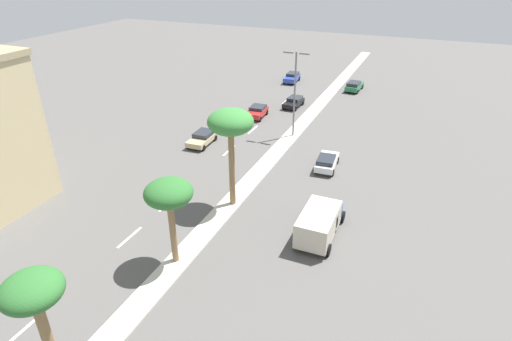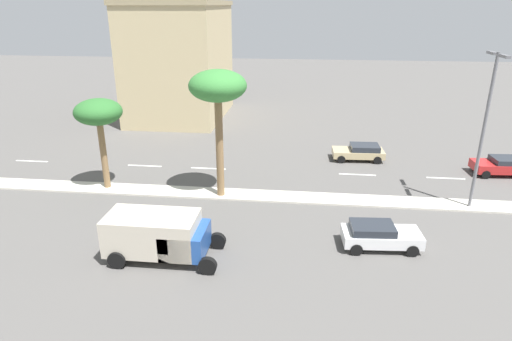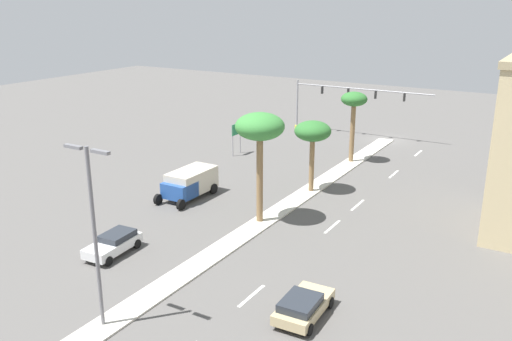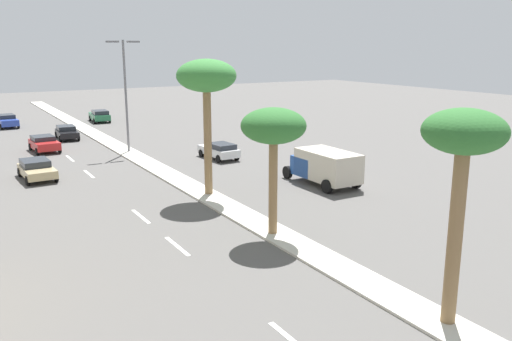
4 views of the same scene
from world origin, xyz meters
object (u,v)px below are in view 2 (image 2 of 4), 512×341
Objects in this scene: palm_tree_outboard at (98,114)px; sedan_red_leading at (501,165)px; commercial_building at (180,61)px; street_lamp_front at (485,120)px; box_truck at (161,235)px; sedan_white_outboard at (379,235)px; palm_tree_leading at (218,89)px; sedan_tan_right at (360,152)px.

sedan_red_leading is (-6.03, 28.72, -4.64)m from palm_tree_outboard.
commercial_building reaches higher than street_lamp_front.
sedan_red_leading is 26.30m from box_truck.
street_lamp_front reaches higher than sedan_white_outboard.
commercial_building is 31.26m from box_truck.
street_lamp_front reaches higher than palm_tree_leading.
sedan_white_outboard is 14.32m from sedan_tan_right.
street_lamp_front is at bearing -33.80° from sedan_red_leading.
palm_tree_outboard is at bearing -78.14° from sedan_red_leading.
street_lamp_front is at bearing 89.21° from palm_tree_outboard.
sedan_tan_right is (-8.27, 18.38, -4.67)m from palm_tree_outboard.
commercial_building is at bearing -166.51° from box_truck.
commercial_building is at bearing -118.11° from sedan_red_leading.
street_lamp_front is at bearing 90.26° from palm_tree_leading.
palm_tree_outboard is 0.65× the size of street_lamp_front.
palm_tree_leading is 10.06m from box_truck.
box_truck reaches higher than sedan_white_outboard.
palm_tree_leading is at bearing -49.40° from sedan_tan_right.
commercial_building is 23.73m from palm_tree_leading.
palm_tree_outboard reaches higher than box_truck.
commercial_building is at bearing -178.73° from palm_tree_outboard.
palm_tree_leading is (0.41, 8.25, 1.89)m from palm_tree_outboard.
commercial_building is 2.25× the size of palm_tree_outboard.
palm_tree_outboard is 24.47m from street_lamp_front.
palm_tree_leading is 2.13× the size of sedan_red_leading.
palm_tree_outboard is at bearing -90.79° from street_lamp_front.
sedan_tan_right is at bearing 114.23° from palm_tree_outboard.
commercial_building is 33.58m from sedan_red_leading.
street_lamp_front is 19.98m from box_truck.
palm_tree_outboard is 1.49× the size of sedan_white_outboard.
street_lamp_front is at bearing 114.35° from box_truck.
palm_tree_leading is at bearing -120.19° from sedan_white_outboard.
street_lamp_front is 1.65× the size of box_truck.
sedan_tan_right is 20.33m from box_truck.
commercial_building is at bearing -158.38° from palm_tree_leading.
commercial_building reaches higher than palm_tree_leading.
palm_tree_outboard is at bearing -141.24° from box_truck.
box_truck is at bearing -65.65° from street_lamp_front.
street_lamp_front is (0.34, 24.46, 0.37)m from palm_tree_outboard.
street_lamp_front is at bearing 35.23° from sedan_tan_right.
palm_tree_leading is at bearing -89.74° from street_lamp_front.
sedan_white_outboard is 0.99× the size of sedan_tan_right.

